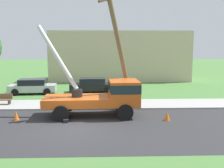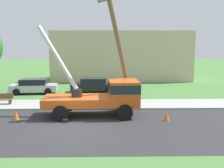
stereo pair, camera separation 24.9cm
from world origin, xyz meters
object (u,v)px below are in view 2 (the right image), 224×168
at_px(traffic_cone_curbside, 125,107).
at_px(parked_sedan_black, 93,85).
at_px(leaning_utility_pole, 120,48).
at_px(traffic_cone_ahead, 167,116).
at_px(utility_truck, 104,95).
at_px(traffic_cone_behind, 16,115).
at_px(parked_sedan_silver, 34,86).
at_px(park_bench, 3,99).

relative_size(traffic_cone_curbside, parked_sedan_black, 0.12).
height_order(leaning_utility_pole, traffic_cone_ahead, leaning_utility_pole).
distance_m(utility_truck, traffic_cone_behind, 5.72).
bearing_deg(parked_sedan_black, parked_sedan_silver, -174.50).
relative_size(utility_truck, leaning_utility_pole, 0.79).
xyz_separation_m(leaning_utility_pole, park_bench, (-9.03, 2.16, -4.01)).
bearing_deg(parked_sedan_silver, utility_truck, -50.12).
bearing_deg(traffic_cone_curbside, leaning_utility_pole, -154.34).
height_order(traffic_cone_behind, park_bench, park_bench).
bearing_deg(leaning_utility_pole, utility_truck, -135.04).
xyz_separation_m(traffic_cone_ahead, park_bench, (-11.86, 4.56, 0.18)).
relative_size(traffic_cone_ahead, traffic_cone_curbside, 1.00).
bearing_deg(parked_sedan_black, traffic_cone_behind, -114.39).
distance_m(parked_sedan_silver, parked_sedan_black, 5.73).
bearing_deg(parked_sedan_silver, park_bench, -102.55).
height_order(parked_sedan_silver, park_bench, parked_sedan_silver).
bearing_deg(traffic_cone_ahead, parked_sedan_silver, 138.45).
relative_size(traffic_cone_ahead, park_bench, 0.35).
xyz_separation_m(traffic_cone_behind, parked_sedan_black, (4.38, 9.66, 0.43)).
bearing_deg(traffic_cone_ahead, traffic_cone_behind, 177.45).
bearing_deg(park_bench, leaning_utility_pole, -13.44).
bearing_deg(traffic_cone_behind, leaning_utility_pole, 16.69).
distance_m(traffic_cone_curbside, park_bench, 9.65).
xyz_separation_m(utility_truck, leaning_utility_pole, (1.07, 1.07, 3.07)).
relative_size(traffic_cone_ahead, parked_sedan_silver, 0.12).
height_order(traffic_cone_ahead, park_bench, park_bench).
bearing_deg(utility_truck, traffic_cone_ahead, -18.80).
relative_size(parked_sedan_black, park_bench, 2.80).
xyz_separation_m(parked_sedan_black, park_bench, (-6.81, -5.52, -0.25)).
bearing_deg(parked_sedan_black, park_bench, -140.96).
height_order(traffic_cone_ahead, traffic_cone_curbside, same).
xyz_separation_m(traffic_cone_behind, parked_sedan_silver, (-1.32, 9.11, 0.43)).
height_order(traffic_cone_behind, parked_sedan_silver, parked_sedan_silver).
distance_m(leaning_utility_pole, park_bench, 10.12).
bearing_deg(traffic_cone_curbside, parked_sedan_silver, 140.32).
bearing_deg(leaning_utility_pole, traffic_cone_ahead, -40.33).
xyz_separation_m(leaning_utility_pole, parked_sedan_black, (-2.23, 7.68, -3.76)).
bearing_deg(park_bench, traffic_cone_behind, -59.60).
relative_size(traffic_cone_behind, traffic_cone_curbside, 1.00).
xyz_separation_m(traffic_cone_ahead, parked_sedan_silver, (-10.75, 9.53, 0.43)).
xyz_separation_m(traffic_cone_curbside, parked_sedan_silver, (-8.35, 6.93, 0.43)).
height_order(parked_sedan_black, park_bench, parked_sedan_black).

